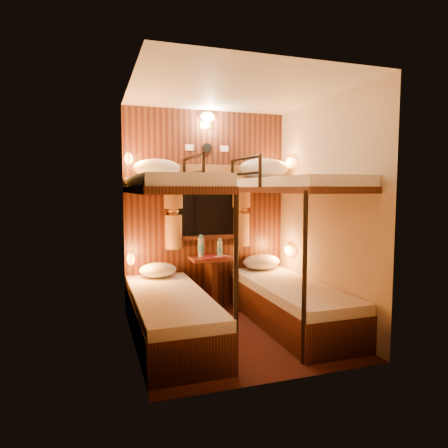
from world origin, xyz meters
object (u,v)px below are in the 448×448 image
object	(u,v)px
bunk_left	(170,283)
bottle_left	(201,247)
bunk_right	(290,274)
table	(211,276)
bottle_right	(220,249)

from	to	relation	value
bunk_left	bottle_left	world-z (taller)	bunk_left
bunk_right	table	bearing A→B (deg)	129.67
bunk_left	table	world-z (taller)	bunk_left
bunk_right	table	size ratio (longest dim) A/B	2.90
bunk_right	bunk_left	bearing A→B (deg)	180.00
bunk_left	table	bearing A→B (deg)	50.33
bunk_left	bunk_right	xyz separation A→B (m)	(1.30, 0.00, 0.00)
bunk_right	bottle_left	distance (m)	1.12
bunk_right	bottle_left	bearing A→B (deg)	134.60
bunk_left	bunk_right	distance (m)	1.30
bunk_left	table	size ratio (longest dim) A/B	2.90
bottle_left	table	bearing A→B (deg)	-1.73
bottle_left	bottle_right	size ratio (longest dim) A/B	1.19
bunk_left	table	distance (m)	1.02
table	bottle_right	bearing A→B (deg)	-35.15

